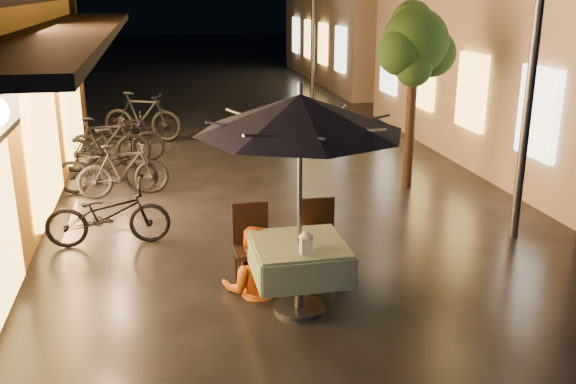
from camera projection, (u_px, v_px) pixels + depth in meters
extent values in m
plane|color=black|center=(349.00, 329.00, 6.56)|extent=(90.00, 90.00, 0.00)
cube|color=black|center=(71.00, 32.00, 8.91)|extent=(1.20, 10.50, 0.12)
cube|color=#EEB44B|center=(42.00, 129.00, 9.22)|extent=(0.10, 2.20, 2.40)
cube|color=#EEB44B|center=(70.00, 92.00, 12.48)|extent=(0.10, 2.20, 2.40)
cube|color=#EEB44B|center=(538.00, 113.00, 9.85)|extent=(0.10, 1.00, 1.40)
cube|color=#EEB44B|center=(472.00, 92.00, 11.91)|extent=(0.10, 1.00, 1.40)
cube|color=#EEB44B|center=(424.00, 76.00, 13.96)|extent=(0.10, 1.00, 1.40)
cube|color=#EEB44B|center=(389.00, 65.00, 16.01)|extent=(0.10, 1.00, 1.40)
cube|color=#EEB44B|center=(340.00, 49.00, 20.12)|extent=(0.10, 1.00, 1.40)
cube|color=#EEB44B|center=(323.00, 44.00, 22.18)|extent=(0.10, 1.00, 1.40)
cube|color=#EEB44B|center=(308.00, 39.00, 24.23)|extent=(0.10, 1.00, 1.40)
cube|color=#EEB44B|center=(296.00, 35.00, 26.28)|extent=(0.10, 1.00, 1.40)
cylinder|color=black|center=(410.00, 126.00, 10.89)|extent=(0.16, 0.16, 2.20)
sphere|color=black|center=(415.00, 42.00, 10.47)|extent=(1.10, 1.10, 1.10)
sphere|color=black|center=(432.00, 53.00, 10.69)|extent=(0.80, 0.80, 0.80)
sphere|color=black|center=(400.00, 52.00, 10.31)|extent=(0.76, 0.76, 0.76)
sphere|color=black|center=(412.00, 22.00, 10.67)|extent=(0.70, 0.70, 0.70)
sphere|color=black|center=(414.00, 68.00, 10.34)|extent=(0.60, 0.60, 0.60)
cylinder|color=#59595E|center=(529.00, 95.00, 8.40)|extent=(0.12, 0.12, 4.00)
cylinder|color=#59595E|center=(313.00, 34.00, 19.60)|extent=(0.12, 0.12, 4.00)
cylinder|color=#59595E|center=(299.00, 279.00, 6.87)|extent=(0.10, 0.10, 0.72)
cylinder|color=#59595E|center=(299.00, 307.00, 6.97)|extent=(0.56, 0.56, 0.04)
cube|color=#2E5D3A|center=(299.00, 245.00, 6.75)|extent=(0.95, 0.95, 0.06)
cube|color=#2E5D3A|center=(342.00, 256.00, 6.89)|extent=(0.04, 0.95, 0.33)
cube|color=#2E5D3A|center=(255.00, 263.00, 6.71)|extent=(0.04, 0.95, 0.33)
cube|color=#2E5D3A|center=(290.00, 243.00, 7.24)|extent=(0.95, 0.04, 0.33)
cube|color=#2E5D3A|center=(310.00, 278.00, 6.35)|extent=(0.95, 0.04, 0.33)
cylinder|color=#59595E|center=(300.00, 209.00, 6.63)|extent=(0.05, 0.05, 2.30)
cone|color=black|center=(300.00, 114.00, 6.32)|extent=(2.14, 2.14, 0.38)
cylinder|color=#59595E|center=(300.00, 88.00, 6.25)|extent=(0.06, 0.06, 0.12)
cube|color=black|center=(253.00, 251.00, 7.37)|extent=(0.42, 0.42, 0.05)
cube|color=black|center=(250.00, 225.00, 7.47)|extent=(0.42, 0.04, 0.55)
cylinder|color=black|center=(240.00, 277.00, 7.24)|extent=(0.04, 0.04, 0.43)
cylinder|color=black|center=(271.00, 275.00, 7.31)|extent=(0.04, 0.04, 0.43)
cylinder|color=black|center=(236.00, 264.00, 7.57)|extent=(0.04, 0.04, 0.43)
cylinder|color=black|center=(266.00, 262.00, 7.64)|extent=(0.04, 0.04, 0.43)
cube|color=black|center=(320.00, 245.00, 7.52)|extent=(0.42, 0.42, 0.05)
cube|color=black|center=(317.00, 220.00, 7.62)|extent=(0.42, 0.04, 0.55)
cylinder|color=black|center=(309.00, 271.00, 7.39)|extent=(0.04, 0.04, 0.43)
cylinder|color=black|center=(339.00, 269.00, 7.46)|extent=(0.04, 0.04, 0.43)
cylinder|color=black|center=(302.00, 259.00, 7.73)|extent=(0.04, 0.04, 0.43)
cylinder|color=black|center=(331.00, 257.00, 7.80)|extent=(0.04, 0.04, 0.43)
cube|color=white|center=(306.00, 245.00, 6.44)|extent=(0.11, 0.11, 0.18)
cube|color=#FFD88C|center=(306.00, 246.00, 6.44)|extent=(0.07, 0.07, 0.12)
cone|color=white|center=(306.00, 233.00, 6.40)|extent=(0.16, 0.16, 0.07)
imported|color=#D35E15|center=(253.00, 228.00, 7.16)|extent=(0.86, 0.73, 1.55)
imported|color=orange|center=(320.00, 228.00, 7.35)|extent=(0.95, 0.59, 1.42)
imported|color=black|center=(108.00, 214.00, 8.61)|extent=(1.65, 0.58, 0.86)
imported|color=black|center=(123.00, 170.00, 10.62)|extent=(1.55, 0.64, 0.90)
imported|color=black|center=(107.00, 167.00, 10.81)|extent=(1.76, 0.79, 0.89)
imported|color=black|center=(104.00, 144.00, 12.15)|extent=(1.77, 0.69, 1.04)
imported|color=black|center=(116.00, 139.00, 12.61)|extent=(1.90, 0.75, 0.98)
imported|color=black|center=(142.00, 117.00, 14.53)|extent=(1.92, 1.17, 1.11)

